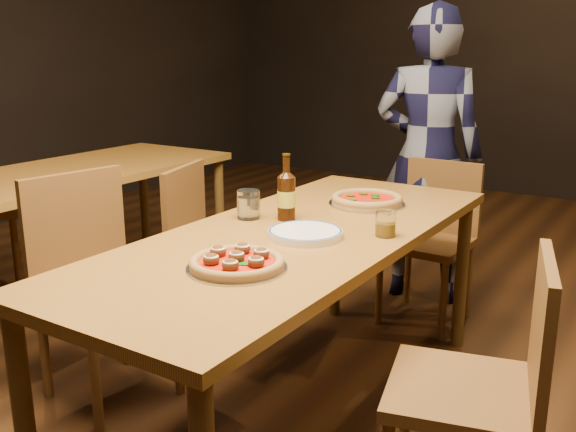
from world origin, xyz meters
The scene contains 14 objects.
ground centered at (0.00, 0.00, 0.00)m, with size 9.00×9.00×0.00m, color black.
table_main centered at (0.00, 0.00, 0.68)m, with size 0.80×2.00×0.75m.
table_left centered at (-1.70, 0.30, 0.68)m, with size 0.80×2.00×0.75m.
chair_main_nw centered at (-0.71, -0.29, 0.48)m, with size 0.45×0.45×0.96m, color brown, non-canonical shape.
chair_main_sw centered at (-0.67, 0.40, 0.45)m, with size 0.42×0.42×0.89m, color brown, non-canonical shape.
chair_main_e centered at (0.72, -0.24, 0.45)m, with size 0.42×0.42×0.90m, color brown, non-canonical shape.
chair_end centered at (0.09, 1.13, 0.43)m, with size 0.41×0.41×0.87m, color brown, non-canonical shape.
pizza_meatball centered at (0.07, -0.44, 0.77)m, with size 0.31×0.31×0.06m.
pizza_margherita centered at (0.04, 0.52, 0.77)m, with size 0.33×0.33×0.04m.
plate_stack centered at (0.07, -0.04, 0.76)m, with size 0.26×0.26×0.03m, color white.
beer_bottle centered at (-0.12, 0.12, 0.84)m, with size 0.07×0.07×0.25m.
water_glass centered at (-0.26, 0.06, 0.81)m, with size 0.09×0.09×0.11m, color white.
amber_glass centered at (0.30, 0.13, 0.80)m, with size 0.07×0.07×0.09m, color #9C7411.
diner centered at (-0.05, 1.46, 0.82)m, with size 0.60×0.39×1.63m, color black.
Camera 1 is at (1.20, -1.91, 1.41)m, focal length 40.00 mm.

